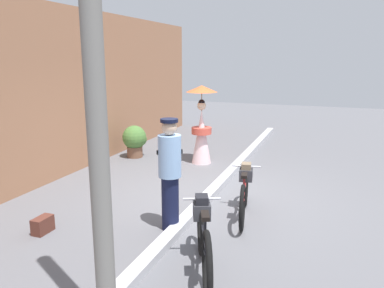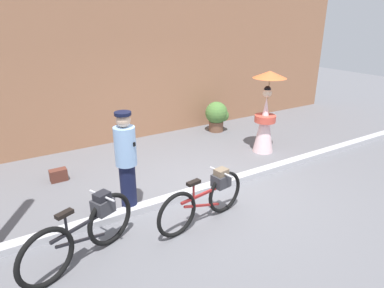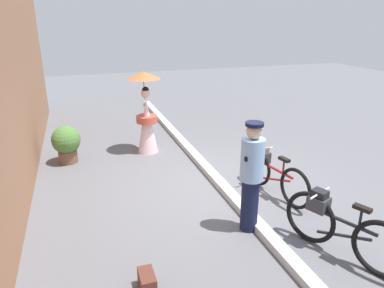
# 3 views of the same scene
# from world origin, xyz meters

# --- Properties ---
(ground_plane) EXTENTS (30.00, 30.00, 0.00)m
(ground_plane) POSITION_xyz_m (0.00, 0.00, 0.00)
(ground_plane) COLOR slate
(building_wall) EXTENTS (14.00, 0.40, 3.65)m
(building_wall) POSITION_xyz_m (0.00, 3.58, 1.82)
(building_wall) COLOR #9E6B4C
(building_wall) RESTS_ON ground_plane
(sidewalk_curb) EXTENTS (14.00, 0.20, 0.12)m
(sidewalk_curb) POSITION_xyz_m (0.00, 0.00, 0.06)
(sidewalk_curb) COLOR #B2B2B7
(sidewalk_curb) RESTS_ON ground_plane
(bicycle_near_officer) EXTENTS (1.64, 0.75, 0.85)m
(bicycle_near_officer) POSITION_xyz_m (-2.44, -0.70, 0.44)
(bicycle_near_officer) COLOR black
(bicycle_near_officer) RESTS_ON ground_plane
(bicycle_far_side) EXTENTS (1.70, 0.48, 0.80)m
(bicycle_far_side) POSITION_xyz_m (-0.60, -0.79, 0.42)
(bicycle_far_side) COLOR black
(bicycle_far_side) RESTS_ON ground_plane
(person_officer) EXTENTS (0.34, 0.34, 1.70)m
(person_officer) POSITION_xyz_m (-1.51, 0.14, 0.91)
(person_officer) COLOR #141938
(person_officer) RESTS_ON ground_plane
(person_with_parasol) EXTENTS (0.76, 0.76, 1.91)m
(person_with_parasol) POSITION_xyz_m (2.21, 0.94, 0.94)
(person_with_parasol) COLOR silver
(person_with_parasol) RESTS_ON ground_plane
(potted_plant_by_door) EXTENTS (0.63, 0.62, 0.84)m
(potted_plant_by_door) POSITION_xyz_m (2.14, 2.74, 0.46)
(potted_plant_by_door) COLOR brown
(potted_plant_by_door) RESTS_ON ground_plane
(backpack_on_pavement) EXTENTS (0.32, 0.18, 0.24)m
(backpack_on_pavement) POSITION_xyz_m (-2.30, 1.87, 0.13)
(backpack_on_pavement) COLOR #592D23
(backpack_on_pavement) RESTS_ON ground_plane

